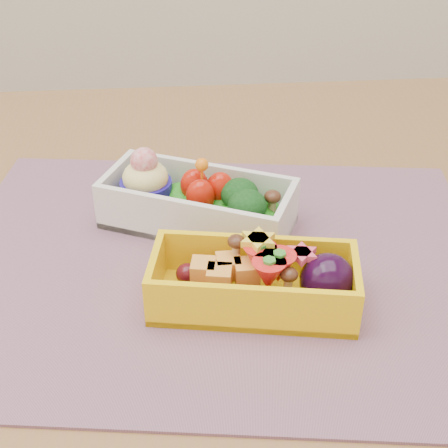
{
  "coord_description": "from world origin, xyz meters",
  "views": [
    {
      "loc": [
        -0.07,
        -0.48,
        1.1
      ],
      "look_at": [
        -0.03,
        -0.02,
        0.79
      ],
      "focal_mm": 51.07,
      "sensor_mm": 36.0,
      "label": 1
    }
  ],
  "objects": [
    {
      "name": "table",
      "position": [
        0.0,
        0.0,
        0.65
      ],
      "size": [
        1.2,
        0.8,
        0.75
      ],
      "color": "brown",
      "rests_on": "ground"
    },
    {
      "name": "placemat",
      "position": [
        -0.04,
        -0.03,
        0.75
      ],
      "size": [
        0.53,
        0.43,
        0.0
      ],
      "primitive_type": "cube",
      "rotation": [
        0.0,
        0.0,
        -0.14
      ],
      "color": "#875D72",
      "rests_on": "table"
    },
    {
      "name": "bento_white",
      "position": [
        -0.05,
        0.03,
        0.78
      ],
      "size": [
        0.2,
        0.15,
        0.07
      ],
      "rotation": [
        0.0,
        0.0,
        -0.42
      ],
      "color": "silver",
      "rests_on": "placemat"
    },
    {
      "name": "bento_yellow",
      "position": [
        -0.01,
        -0.09,
        0.78
      ],
      "size": [
        0.18,
        0.1,
        0.06
      ],
      "rotation": [
        0.0,
        0.0,
        -0.17
      ],
      "color": "yellow",
      "rests_on": "placemat"
    }
  ]
}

